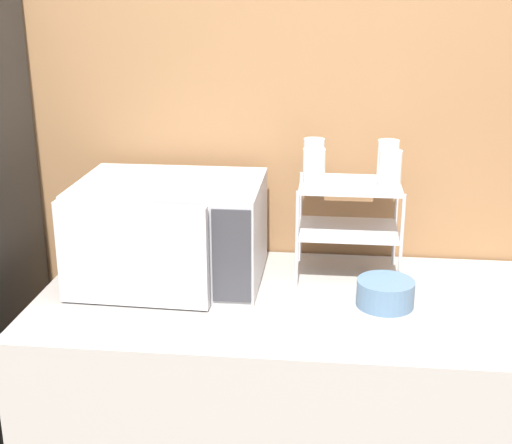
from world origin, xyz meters
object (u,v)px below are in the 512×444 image
(microwave, at_px, (169,232))
(glass_back_right, at_px, (388,159))
(glass_front_left, at_px, (314,169))
(bowl, at_px, (385,293))
(glass_front_right, at_px, (390,171))
(glass_back_left, at_px, (314,158))
(dish_rack, at_px, (349,209))

(microwave, height_order, glass_back_right, glass_back_right)
(glass_front_left, distance_m, bowl, 0.39)
(glass_back_right, distance_m, bowl, 0.41)
(glass_front_right, distance_m, bowl, 0.33)
(glass_front_left, height_order, glass_back_right, same)
(glass_back_right, relative_size, glass_back_left, 1.00)
(dish_rack, xyz_separation_m, glass_front_left, (-0.10, -0.07, 0.13))
(microwave, distance_m, glass_back_left, 0.47)
(microwave, distance_m, glass_front_right, 0.64)
(bowl, bearing_deg, glass_back_right, 88.50)
(microwave, height_order, glass_front_right, glass_front_right)
(bowl, bearing_deg, glass_back_left, 127.64)
(microwave, xyz_separation_m, glass_front_right, (0.61, 0.02, 0.19))
(glass_back_left, bearing_deg, glass_front_left, -88.00)
(glass_front_right, bearing_deg, glass_back_left, 147.74)
(dish_rack, bearing_deg, glass_back_right, 32.71)
(microwave, relative_size, glass_front_right, 4.68)
(glass_back_right, bearing_deg, glass_back_left, -179.16)
(bowl, bearing_deg, microwave, 168.91)
(dish_rack, height_order, glass_front_left, glass_front_left)
(microwave, bearing_deg, dish_rack, 9.21)
(microwave, relative_size, bowl, 3.38)
(glass_front_left, bearing_deg, microwave, -178.18)
(dish_rack, distance_m, glass_back_left, 0.18)
(glass_front_left, xyz_separation_m, glass_back_right, (0.21, 0.14, 0.00))
(glass_front_right, distance_m, glass_back_left, 0.25)
(glass_back_right, bearing_deg, microwave, -166.21)
(glass_front_left, relative_size, bowl, 0.72)
(dish_rack, distance_m, glass_front_left, 0.18)
(glass_front_left, xyz_separation_m, bowl, (0.20, -0.13, -0.30))
(dish_rack, distance_m, glass_front_right, 0.18)
(glass_back_right, bearing_deg, glass_front_left, -146.47)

